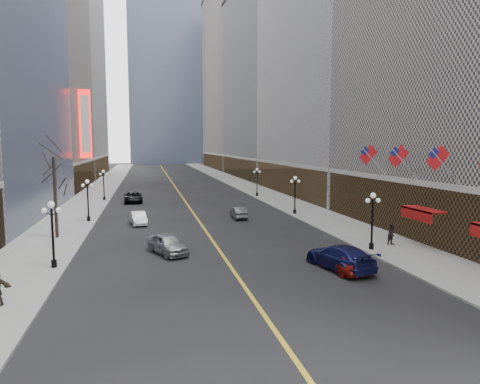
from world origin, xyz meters
name	(u,v)px	position (x,y,z in m)	size (l,w,h in m)	color
sidewalk_east	(263,193)	(14.00, 70.00, 0.07)	(6.00, 230.00, 0.15)	gray
sidewalk_west	(92,198)	(-14.00, 70.00, 0.07)	(6.00, 230.00, 0.15)	gray
lane_line	(177,190)	(0.00, 80.00, 0.01)	(0.25, 200.00, 0.02)	gold
bldg_east_c	(286,82)	(29.88, 106.00, 24.18)	(26.60, 40.60, 48.80)	gray
bldg_east_d	(247,79)	(29.90, 149.00, 31.17)	(26.60, 46.60, 62.80)	#A69B89
bldg_west_c	(7,52)	(-29.88, 87.00, 25.19)	(26.60, 30.60, 50.80)	#A69B89
bldg_west_d	(46,36)	(-29.92, 121.00, 36.17)	(26.60, 38.60, 72.80)	silver
streetlamp_east_1	(372,215)	(11.80, 30.00, 2.90)	(1.26, 0.44, 4.52)	black
streetlamp_east_2	(295,191)	(11.80, 48.00, 2.90)	(1.26, 0.44, 4.52)	black
streetlamp_east_3	(257,179)	(11.80, 66.00, 2.90)	(1.26, 0.44, 4.52)	black
streetlamp_west_1	(52,227)	(-11.80, 30.00, 2.90)	(1.26, 0.44, 4.52)	black
streetlamp_west_2	(88,196)	(-11.80, 48.00, 2.90)	(1.26, 0.44, 4.52)	black
streetlamp_west_3	(104,182)	(-11.80, 66.00, 2.90)	(1.26, 0.44, 4.52)	black
flag_3	(440,160)	(15.31, 27.00, 7.29)	(2.87, 0.12, 2.87)	#B2B2B7
flag_4	(400,158)	(15.31, 32.00, 7.29)	(2.87, 0.12, 2.87)	#B2B2B7
flag_5	(370,156)	(15.31, 37.00, 7.29)	(2.87, 0.12, 2.87)	#B2B2B7
awning_c	(421,211)	(16.11, 30.00, 3.08)	(1.40, 4.00, 0.93)	maroon
theatre_marquee	(85,124)	(-15.88, 80.00, 12.00)	(2.00, 0.55, 12.00)	red
tree_west_far	(54,169)	(-13.50, 40.00, 6.24)	(3.60, 3.60, 7.92)	#2D231C
car_nb_near	(168,244)	(-4.08, 32.56, 0.77)	(1.83, 4.54, 1.55)	#95979B
car_nb_mid	(139,218)	(-6.47, 45.58, 0.68)	(1.43, 4.10, 1.35)	silver
car_nb_far	(133,197)	(-7.50, 63.45, 0.76)	(2.52, 5.47, 1.52)	black
car_sb_near	(340,257)	(7.15, 25.97, 0.83)	(2.34, 5.75, 1.67)	#14184D
car_sb_mid	(342,261)	(7.02, 25.30, 0.72)	(1.69, 4.20, 1.43)	maroon
car_sb_far	(239,213)	(4.68, 47.01, 0.66)	(1.39, 4.00, 1.32)	#505458
ped_east_walk	(392,234)	(14.22, 30.97, 1.05)	(0.88, 0.48, 1.81)	black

